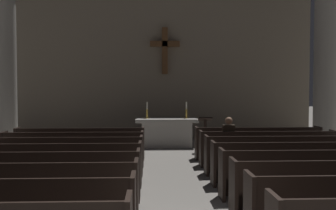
# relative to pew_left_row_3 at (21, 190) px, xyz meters

# --- Properties ---
(pew_left_row_3) EXTENTS (3.69, 0.50, 0.95)m
(pew_left_row_3) POSITION_rel_pew_left_row_3_xyz_m (0.00, 0.00, 0.00)
(pew_left_row_3) COLOR black
(pew_left_row_3) RESTS_ON ground
(pew_left_row_4) EXTENTS (3.69, 0.50, 0.95)m
(pew_left_row_4) POSITION_rel_pew_left_row_3_xyz_m (0.00, 1.06, 0.00)
(pew_left_row_4) COLOR black
(pew_left_row_4) RESTS_ON ground
(pew_left_row_5) EXTENTS (3.69, 0.50, 0.95)m
(pew_left_row_5) POSITION_rel_pew_left_row_3_xyz_m (0.00, 2.12, 0.00)
(pew_left_row_5) COLOR black
(pew_left_row_5) RESTS_ON ground
(pew_left_row_6) EXTENTS (3.69, 0.50, 0.95)m
(pew_left_row_6) POSITION_rel_pew_left_row_3_xyz_m (0.00, 3.18, 0.00)
(pew_left_row_6) COLOR black
(pew_left_row_6) RESTS_ON ground
(pew_left_row_7) EXTENTS (3.69, 0.50, 0.95)m
(pew_left_row_7) POSITION_rel_pew_left_row_3_xyz_m (0.00, 4.24, 0.00)
(pew_left_row_7) COLOR black
(pew_left_row_7) RESTS_ON ground
(pew_left_row_8) EXTENTS (3.69, 0.50, 0.95)m
(pew_left_row_8) POSITION_rel_pew_left_row_3_xyz_m (0.00, 5.30, 0.00)
(pew_left_row_8) COLOR black
(pew_left_row_8) RESTS_ON ground
(pew_right_row_4) EXTENTS (3.69, 0.50, 0.95)m
(pew_right_row_4) POSITION_rel_pew_left_row_3_xyz_m (5.20, 1.06, 0.00)
(pew_right_row_4) COLOR black
(pew_right_row_4) RESTS_ON ground
(pew_right_row_5) EXTENTS (3.69, 0.50, 0.95)m
(pew_right_row_5) POSITION_rel_pew_left_row_3_xyz_m (5.20, 2.12, 0.00)
(pew_right_row_5) COLOR black
(pew_right_row_5) RESTS_ON ground
(pew_right_row_6) EXTENTS (3.69, 0.50, 0.95)m
(pew_right_row_6) POSITION_rel_pew_left_row_3_xyz_m (5.20, 3.18, 0.00)
(pew_right_row_6) COLOR black
(pew_right_row_6) RESTS_ON ground
(pew_right_row_7) EXTENTS (3.69, 0.50, 0.95)m
(pew_right_row_7) POSITION_rel_pew_left_row_3_xyz_m (5.20, 4.24, 0.00)
(pew_right_row_7) COLOR black
(pew_right_row_7) RESTS_ON ground
(pew_right_row_8) EXTENTS (3.69, 0.50, 0.95)m
(pew_right_row_8) POSITION_rel_pew_left_row_3_xyz_m (5.20, 5.30, 0.00)
(pew_right_row_8) COLOR black
(pew_right_row_8) RESTS_ON ground
(column_left_second) EXTENTS (1.16, 1.16, 5.83)m
(column_left_second) POSITION_rel_pew_left_row_3_xyz_m (-2.77, 7.04, 2.35)
(column_left_second) COLOR #9E998E
(column_left_second) RESTS_ON ground
(column_right_second) EXTENTS (1.16, 1.16, 5.83)m
(column_right_second) POSITION_rel_pew_left_row_3_xyz_m (7.97, 7.04, 2.35)
(column_right_second) COLOR #9E998E
(column_right_second) RESTS_ON ground
(altar) EXTENTS (2.20, 0.90, 1.01)m
(altar) POSITION_rel_pew_left_row_3_xyz_m (2.60, 7.82, 0.06)
(altar) COLOR #BCB7AD
(altar) RESTS_ON ground
(candlestick_left) EXTENTS (0.16, 0.16, 0.59)m
(candlestick_left) POSITION_rel_pew_left_row_3_xyz_m (1.90, 7.82, 0.72)
(candlestick_left) COLOR #B79338
(candlestick_left) RESTS_ON altar
(candlestick_right) EXTENTS (0.16, 0.16, 0.59)m
(candlestick_right) POSITION_rel_pew_left_row_3_xyz_m (3.30, 7.82, 0.72)
(candlestick_right) COLOR #B79338
(candlestick_right) RESTS_ON altar
(apse_with_cross) EXTENTS (11.99, 0.47, 6.53)m
(apse_with_cross) POSITION_rel_pew_left_row_3_xyz_m (2.60, 10.08, 2.79)
(apse_with_cross) COLOR gray
(apse_with_cross) RESTS_ON ground
(lectern) EXTENTS (0.44, 0.36, 1.15)m
(lectern) POSITION_rel_pew_left_row_3_xyz_m (3.81, 6.62, 0.07)
(lectern) COLOR black
(lectern) RESTS_ON ground
(lone_worshipper) EXTENTS (0.32, 0.43, 1.32)m
(lone_worshipper) POSITION_rel_pew_left_row_3_xyz_m (4.12, 4.28, 0.22)
(lone_worshipper) COLOR #26262B
(lone_worshipper) RESTS_ON ground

